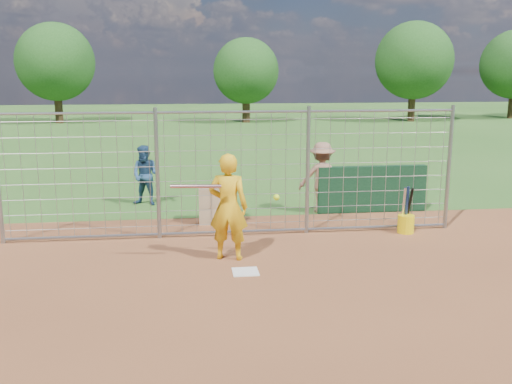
{
  "coord_description": "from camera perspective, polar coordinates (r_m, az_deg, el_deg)",
  "views": [
    {
      "loc": [
        -0.92,
        -9.14,
        3.28
      ],
      "look_at": [
        0.3,
        0.8,
        1.15
      ],
      "focal_mm": 40.0,
      "sensor_mm": 36.0,
      "label": 1
    }
  ],
  "objects": [
    {
      "name": "home_plate",
      "position": [
        9.56,
        -1.06,
        -7.99
      ],
      "size": [
        0.43,
        0.43,
        0.02
      ],
      "primitive_type": "cube",
      "color": "silver",
      "rests_on": "ground"
    },
    {
      "name": "infield_dirt",
      "position": [
        7.02,
        1.41,
        -15.8
      ],
      "size": [
        18.0,
        18.0,
        0.0
      ],
      "primitive_type": "plane",
      "color": "brown",
      "rests_on": "ground"
    },
    {
      "name": "equipment_bin",
      "position": [
        12.57,
        -3.87,
        -1.27
      ],
      "size": [
        0.83,
        0.6,
        0.8
      ],
      "primitive_type": "cube",
      "rotation": [
        0.0,
        0.0,
        -0.06
      ],
      "color": "tan",
      "rests_on": "ground"
    },
    {
      "name": "tree_line",
      "position": [
        37.49,
        -0.83,
        12.65
      ],
      "size": [
        44.66,
        6.72,
        6.48
      ],
      "color": "#3F2B19",
      "rests_on": "ground"
    },
    {
      "name": "bucket_with_bats",
      "position": [
        12.16,
        14.76,
        -2.85
      ],
      "size": [
        0.34,
        0.39,
        0.98
      ],
      "color": "yellow",
      "rests_on": "ground"
    },
    {
      "name": "dugout_wall",
      "position": [
        13.73,
        11.49,
        0.29
      ],
      "size": [
        2.6,
        0.2,
        1.1
      ],
      "primitive_type": "cube",
      "color": "#11381E",
      "rests_on": "ground"
    },
    {
      "name": "ground",
      "position": [
        9.75,
        -1.19,
        -7.65
      ],
      "size": [
        100.0,
        100.0,
        0.0
      ],
      "primitive_type": "plane",
      "color": "#2D591E",
      "rests_on": "ground"
    },
    {
      "name": "equipment_in_play",
      "position": [
        9.6,
        -4.11,
        0.31
      ],
      "size": [
        1.81,
        0.47,
        0.23
      ],
      "color": "silver",
      "rests_on": "ground"
    },
    {
      "name": "bystander_c",
      "position": [
        13.48,
        6.59,
        1.46
      ],
      "size": [
        1.13,
        0.72,
        1.66
      ],
      "primitive_type": "imported",
      "rotation": [
        0.0,
        0.0,
        3.05
      ],
      "color": "#8B614C",
      "rests_on": "ground"
    },
    {
      "name": "bystander_a",
      "position": [
        14.38,
        -10.97,
        1.64
      ],
      "size": [
        0.87,
        0.78,
        1.49
      ],
      "primitive_type": "imported",
      "rotation": [
        0.0,
        0.0,
        -0.35
      ],
      "color": "navy",
      "rests_on": "ground"
    },
    {
      "name": "backstop_fence",
      "position": [
        11.36,
        -2.24,
        1.75
      ],
      "size": [
        9.08,
        0.08,
        2.6
      ],
      "color": "gray",
      "rests_on": "ground"
    },
    {
      "name": "batter",
      "position": [
        9.98,
        -2.79,
        -1.5
      ],
      "size": [
        0.79,
        0.62,
        1.9
      ],
      "primitive_type": "imported",
      "rotation": [
        0.0,
        0.0,
        2.88
      ],
      "color": "gold",
      "rests_on": "ground"
    }
  ]
}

